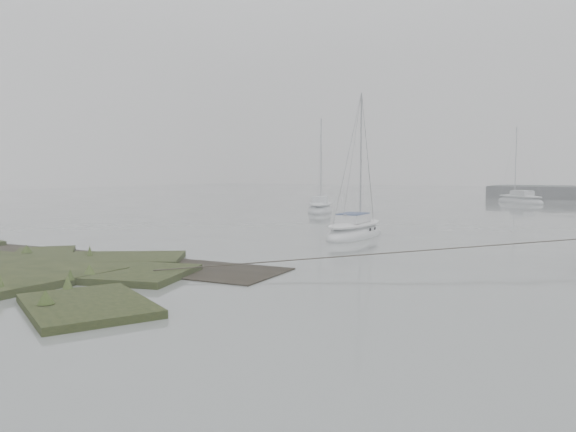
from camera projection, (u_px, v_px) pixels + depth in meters
The scene contains 4 objects.
ground at pixel (451, 216), 38.70m from camera, with size 160.00×160.00×0.00m, color slate.
sailboat_white at pixel (355, 232), 26.55m from camera, with size 1.97×5.31×7.39m.
sailboat_far_a at pixel (320, 209), 42.68m from camera, with size 3.92×5.70×7.69m.
sailboat_far_c at pixel (520, 201), 54.32m from camera, with size 5.65×4.99×8.06m.
Camera 1 is at (10.98, -8.65, 3.13)m, focal length 35.00 mm.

